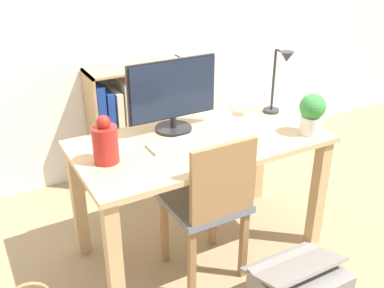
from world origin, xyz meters
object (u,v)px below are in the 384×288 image
(desk_lamp, at_px, (280,76))
(potted_plant, at_px, (312,112))
(monitor, at_px, (173,93))
(chair, at_px, (210,202))
(bookshelf, at_px, (125,124))
(vase, at_px, (105,142))
(keyboard, at_px, (184,142))

(desk_lamp, bearing_deg, potted_plant, -91.66)
(monitor, height_order, chair, monitor)
(chair, bearing_deg, bookshelf, 89.16)
(vase, bearing_deg, keyboard, -0.82)
(vase, height_order, potted_plant, vase)
(bookshelf, bearing_deg, keyboard, -92.11)
(bookshelf, bearing_deg, vase, -114.81)
(desk_lamp, height_order, potted_plant, desk_lamp)
(potted_plant, bearing_deg, keyboard, 161.89)
(keyboard, distance_m, potted_plant, 0.73)
(monitor, height_order, keyboard, monitor)
(bookshelf, bearing_deg, desk_lamp, -55.06)
(keyboard, bearing_deg, bookshelf, 87.89)
(potted_plant, distance_m, chair, 0.76)
(vase, distance_m, potted_plant, 1.14)
(monitor, relative_size, chair, 0.61)
(desk_lamp, bearing_deg, chair, -154.70)
(keyboard, distance_m, desk_lamp, 0.74)
(monitor, distance_m, vase, 0.51)
(keyboard, height_order, bookshelf, bookshelf)
(potted_plant, bearing_deg, chair, -179.10)
(monitor, height_order, desk_lamp, monitor)
(keyboard, distance_m, chair, 0.35)
(potted_plant, xyz_separation_m, chair, (-0.66, -0.01, -0.37))
(vase, bearing_deg, monitor, 22.00)
(potted_plant, bearing_deg, vase, 168.35)
(keyboard, height_order, chair, chair)
(desk_lamp, distance_m, chair, 0.89)
(vase, xyz_separation_m, desk_lamp, (1.12, 0.07, 0.14))
(desk_lamp, bearing_deg, bookshelf, 124.94)
(desk_lamp, relative_size, bookshelf, 0.46)
(monitor, distance_m, potted_plant, 0.78)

